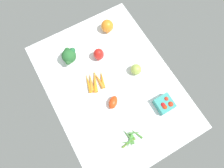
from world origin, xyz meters
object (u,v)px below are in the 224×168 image
at_px(heirloom_tomato_green, 136,69).
at_px(roma_tomato, 113,102).
at_px(broccoli_head, 69,56).
at_px(okra_pile, 130,139).
at_px(bell_pepper_red, 99,54).
at_px(berry_basket, 165,104).
at_px(carrot_bunch, 95,81).
at_px(bell_pepper_orange, 107,26).

relative_size(heirloom_tomato_green, roma_tomato, 0.84).
bearing_deg(roma_tomato, broccoli_head, 62.03).
height_order(heirloom_tomato_green, roma_tomato, heirloom_tomato_green).
distance_m(okra_pile, heirloom_tomato_green, 0.43).
bearing_deg(okra_pile, roma_tomato, 175.19).
bearing_deg(bell_pepper_red, broccoli_head, -112.36).
bearing_deg(berry_basket, carrot_bunch, -140.01).
xyz_separation_m(okra_pile, carrot_bunch, (-0.41, -0.01, 0.00)).
relative_size(bell_pepper_red, carrot_bunch, 0.58).
bearing_deg(heirloom_tomato_green, roma_tomato, -64.16).
height_order(okra_pile, bell_pepper_red, bell_pepper_red).
distance_m(bell_pepper_red, roma_tomato, 0.33).
xyz_separation_m(okra_pile, berry_basket, (-0.07, 0.28, 0.02)).
relative_size(bell_pepper_red, berry_basket, 0.91).
bearing_deg(bell_pepper_red, roma_tomato, -13.27).
bearing_deg(carrot_bunch, bell_pepper_orange, 139.20).
height_order(bell_pepper_red, broccoli_head, broccoli_head).
bearing_deg(okra_pile, heirloom_tomato_green, 144.07).
bearing_deg(roma_tomato, bell_pepper_red, 34.69).
distance_m(bell_pepper_orange, carrot_bunch, 0.39).
bearing_deg(heirloom_tomato_green, carrot_bunch, -105.09).
bearing_deg(heirloom_tomato_green, okra_pile, -35.93).
relative_size(bell_pepper_orange, berry_basket, 0.91).
relative_size(okra_pile, carrot_bunch, 0.95).
relative_size(okra_pile, berry_basket, 1.48).
bearing_deg(roma_tomato, carrot_bunch, 56.94).
relative_size(bell_pepper_orange, roma_tomato, 1.09).
bearing_deg(carrot_bunch, bell_pepper_red, 142.71).
distance_m(bell_pepper_orange, heirloom_tomato_green, 0.37).
bearing_deg(okra_pile, bell_pepper_red, 170.27).
height_order(bell_pepper_orange, broccoli_head, broccoli_head).
bearing_deg(carrot_bunch, okra_pile, 1.24).
height_order(heirloom_tomato_green, berry_basket, heirloom_tomato_green).
relative_size(heirloom_tomato_green, carrot_bunch, 0.45).
bearing_deg(bell_pepper_red, bell_pepper_orange, 136.49).
height_order(heirloom_tomato_green, broccoli_head, broccoli_head).
height_order(bell_pepper_orange, carrot_bunch, bell_pepper_orange).
height_order(bell_pepper_red, roma_tomato, bell_pepper_red).
xyz_separation_m(heirloom_tomato_green, roma_tomato, (0.11, -0.23, -0.01)).
bearing_deg(broccoli_head, berry_basket, 32.98).
distance_m(bell_pepper_orange, bell_pepper_red, 0.22).
distance_m(bell_pepper_orange, berry_basket, 0.64).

